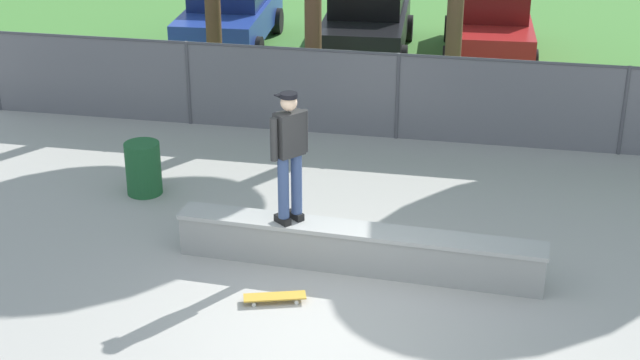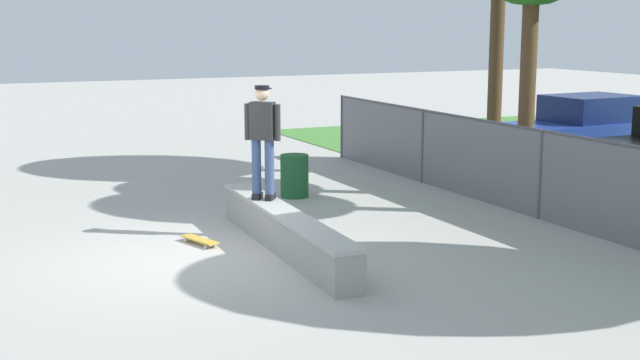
{
  "view_description": "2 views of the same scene",
  "coord_description": "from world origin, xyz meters",
  "px_view_note": "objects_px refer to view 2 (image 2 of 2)",
  "views": [
    {
      "loc": [
        1.78,
        -9.95,
        6.47
      ],
      "look_at": [
        -0.47,
        1.52,
        1.24
      ],
      "focal_mm": 54.02,
      "sensor_mm": 36.0,
      "label": 1
    },
    {
      "loc": [
        11.91,
        -3.51,
        3.45
      ],
      "look_at": [
        0.34,
        1.91,
        1.1
      ],
      "focal_mm": 48.57,
      "sensor_mm": 36.0,
      "label": 2
    }
  ],
  "objects_px": {
    "skateboarder": "(263,136)",
    "trash_bin": "(294,176)",
    "skateboard": "(200,240)",
    "concrete_ledge": "(285,231)",
    "car_blue": "(587,129)"
  },
  "relations": [
    {
      "from": "skateboard",
      "to": "car_blue",
      "type": "xyz_separation_m",
      "value": [
        -3.76,
        11.15,
        0.77
      ]
    },
    {
      "from": "skateboard",
      "to": "car_blue",
      "type": "bearing_deg",
      "value": 108.64
    },
    {
      "from": "skateboarder",
      "to": "car_blue",
      "type": "bearing_deg",
      "value": 110.33
    },
    {
      "from": "concrete_ledge",
      "to": "skateboard",
      "type": "bearing_deg",
      "value": -130.34
    },
    {
      "from": "concrete_ledge",
      "to": "skateboard",
      "type": "distance_m",
      "value": 1.42
    },
    {
      "from": "concrete_ledge",
      "to": "car_blue",
      "type": "bearing_deg",
      "value": 114.83
    },
    {
      "from": "skateboard",
      "to": "skateboarder",
      "type": "bearing_deg",
      "value": 91.73
    },
    {
      "from": "concrete_ledge",
      "to": "skateboard",
      "type": "xyz_separation_m",
      "value": [
        -0.91,
        -1.07,
        -0.24
      ]
    },
    {
      "from": "concrete_ledge",
      "to": "skateboarder",
      "type": "relative_size",
      "value": 2.74
    },
    {
      "from": "skateboard",
      "to": "trash_bin",
      "type": "bearing_deg",
      "value": 134.75
    },
    {
      "from": "trash_bin",
      "to": "skateboard",
      "type": "bearing_deg",
      "value": -45.25
    },
    {
      "from": "skateboard",
      "to": "car_blue",
      "type": "height_order",
      "value": "car_blue"
    },
    {
      "from": "skateboarder",
      "to": "trash_bin",
      "type": "bearing_deg",
      "value": 147.81
    },
    {
      "from": "skateboarder",
      "to": "skateboard",
      "type": "bearing_deg",
      "value": -88.27
    },
    {
      "from": "car_blue",
      "to": "trash_bin",
      "type": "height_order",
      "value": "car_blue"
    }
  ]
}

